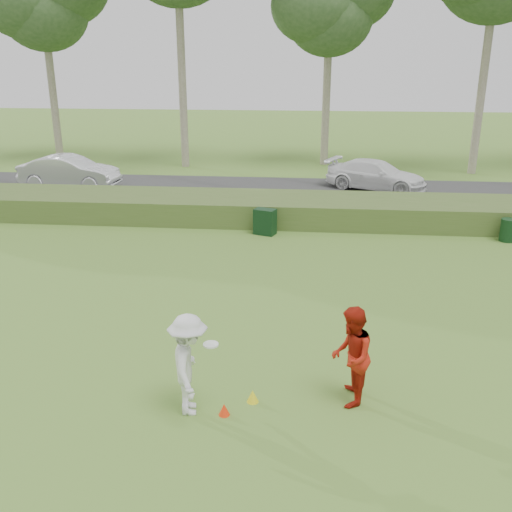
# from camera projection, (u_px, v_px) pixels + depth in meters

# --- Properties ---
(ground) EXTENTS (120.00, 120.00, 0.00)m
(ground) POSITION_uv_depth(u_px,v_px,m) (235.00, 388.00, 10.96)
(ground) COLOR #477426
(ground) RESTS_ON ground
(reed_strip) EXTENTS (80.00, 3.00, 0.90)m
(reed_strip) POSITION_uv_depth(u_px,v_px,m) (276.00, 209.00, 22.08)
(reed_strip) COLOR #405B24
(reed_strip) RESTS_ON ground
(park_road) EXTENTS (80.00, 6.00, 0.06)m
(park_road) POSITION_uv_depth(u_px,v_px,m) (283.00, 191.00, 26.91)
(park_road) COLOR #2D2D2D
(park_road) RESTS_ON ground
(tree_2) EXTENTS (6.50, 6.50, 12.00)m
(tree_2) POSITION_uv_depth(u_px,v_px,m) (42.00, 1.00, 31.84)
(tree_2) COLOR gray
(tree_2) RESTS_ON ground
(tree_4) EXTENTS (6.24, 6.24, 11.50)m
(tree_4) POSITION_uv_depth(u_px,v_px,m) (330.00, 7.00, 30.93)
(tree_4) COLOR gray
(tree_4) RESTS_ON ground
(player_white) EXTENTS (0.99, 1.32, 1.87)m
(player_white) POSITION_uv_depth(u_px,v_px,m) (189.00, 365.00, 9.95)
(player_white) COLOR silver
(player_white) RESTS_ON ground
(player_red) EXTENTS (0.80, 0.98, 1.88)m
(player_red) POSITION_uv_depth(u_px,v_px,m) (351.00, 357.00, 10.22)
(player_red) COLOR #AC1D0E
(player_red) RESTS_ON ground
(cone_orange) EXTENTS (0.20, 0.20, 0.22)m
(cone_orange) POSITION_uv_depth(u_px,v_px,m) (224.00, 409.00, 10.10)
(cone_orange) COLOR #FA320D
(cone_orange) RESTS_ON ground
(cone_yellow) EXTENTS (0.22, 0.22, 0.24)m
(cone_yellow) POSITION_uv_depth(u_px,v_px,m) (253.00, 396.00, 10.48)
(cone_yellow) COLOR yellow
(cone_yellow) RESTS_ON ground
(utility_cabinet) EXTENTS (0.85, 0.69, 0.92)m
(utility_cabinet) POSITION_uv_depth(u_px,v_px,m) (265.00, 222.00, 20.31)
(utility_cabinet) COLOR black
(utility_cabinet) RESTS_ON ground
(trash_bin) EXTENTS (0.66, 0.66, 0.79)m
(trash_bin) POSITION_uv_depth(u_px,v_px,m) (508.00, 230.00, 19.57)
(trash_bin) COLOR black
(trash_bin) RESTS_ON ground
(car_mid) EXTENTS (4.76, 1.92, 1.54)m
(car_mid) POSITION_uv_depth(u_px,v_px,m) (69.00, 172.00, 27.18)
(car_mid) COLOR white
(car_mid) RESTS_ON park_road
(car_right) EXTENTS (5.08, 3.64, 1.37)m
(car_right) POSITION_uv_depth(u_px,v_px,m) (376.00, 175.00, 26.89)
(car_right) COLOR white
(car_right) RESTS_ON park_road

